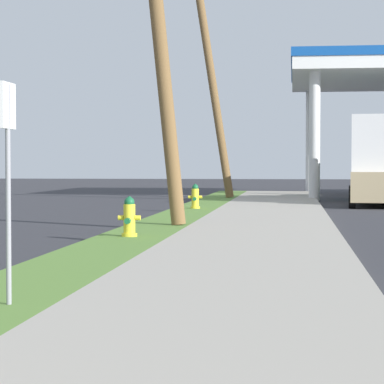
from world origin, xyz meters
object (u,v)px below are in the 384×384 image
utility_pole_midground (156,4)px  truck_tan_at_forecourt (380,164)px  street_sign_post (8,146)px  utility_pole_background (210,69)px  car_teal_by_near_pump (378,182)px  fire_hydrant_second (129,219)px  fire_hydrant_third (195,198)px

utility_pole_midground → truck_tan_at_forecourt: (6.09, 12.15, -3.50)m
utility_pole_midground → street_sign_post: bearing=-88.4°
utility_pole_midground → utility_pole_background: bearing=91.1°
car_teal_by_near_pump → fire_hydrant_second: bearing=-108.5°
fire_hydrant_second → car_teal_by_near_pump: 20.30m
utility_pole_midground → car_teal_by_near_pump: utility_pole_midground is taller
fire_hydrant_third → street_sign_post: street_sign_post is taller
fire_hydrant_second → utility_pole_midground: (0.02, 2.98, 4.54)m
utility_pole_background → truck_tan_at_forecourt: bearing=-23.2°
fire_hydrant_third → street_sign_post: bearing=-89.2°
utility_pole_background → truck_tan_at_forecourt: 7.87m
car_teal_by_near_pump → truck_tan_at_forecourt: (-0.34, -4.12, 0.77)m
fire_hydrant_second → truck_tan_at_forecourt: 16.35m
fire_hydrant_second → street_sign_post: (0.32, -7.52, 1.19)m
fire_hydrant_third → utility_pole_background: 9.31m
utility_pole_background → street_sign_post: (0.57, -25.38, -3.59)m
fire_hydrant_third → car_teal_by_near_pump: size_ratio=0.16×
utility_pole_midground → utility_pole_background: (-0.27, 14.88, 0.24)m
street_sign_post → truck_tan_at_forecourt: truck_tan_at_forecourt is taller
fire_hydrant_second → street_sign_post: bearing=-87.6°
truck_tan_at_forecourt → street_sign_post: bearing=-104.4°
fire_hydrant_third → utility_pole_midground: 8.25m
car_teal_by_near_pump → utility_pole_midground: bearing=-111.6°
utility_pole_midground → car_teal_by_near_pump: (6.43, 16.27, -4.26)m
utility_pole_background → street_sign_post: bearing=-88.7°
fire_hydrant_third → utility_pole_background: (-0.33, 7.99, 4.78)m
street_sign_post → truck_tan_at_forecourt: size_ratio=0.32×
utility_pole_background → car_teal_by_near_pump: (6.71, 1.39, -4.50)m
utility_pole_midground → utility_pole_background: utility_pole_background is taller
fire_hydrant_second → truck_tan_at_forecourt: size_ratio=0.11×
fire_hydrant_third → truck_tan_at_forecourt: truck_tan_at_forecourt is taller
utility_pole_background → fire_hydrant_third: bearing=-87.6°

